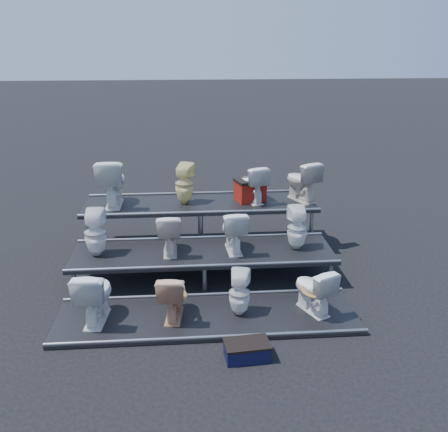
{
  "coord_description": "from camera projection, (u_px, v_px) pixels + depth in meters",
  "views": [
    {
      "loc": [
        -0.25,
        -7.4,
        3.73
      ],
      "look_at": [
        0.35,
        0.1,
        1.02
      ],
      "focal_mm": 40.0,
      "sensor_mm": 36.0,
      "label": 1
    }
  ],
  "objects": [
    {
      "name": "toilet_11",
      "position": [
        302.0,
        181.0,
        9.16
      ],
      "size": [
        0.68,
        0.84,
        0.75
      ],
      "primitive_type": "imported",
      "rotation": [
        0.0,
        0.0,
        3.56
      ],
      "color": "silver",
      "rests_on": "tier_back"
    },
    {
      "name": "toilet_8",
      "position": [
        112.0,
        182.0,
        8.89
      ],
      "size": [
        0.48,
        0.84,
        0.86
      ],
      "primitive_type": "imported",
      "rotation": [
        0.0,
        0.0,
        3.14
      ],
      "color": "white",
      "rests_on": "tier_back"
    },
    {
      "name": "toilet_4",
      "position": [
        95.0,
        233.0,
        7.81
      ],
      "size": [
        0.35,
        0.36,
        0.75
      ],
      "primitive_type": "imported",
      "rotation": [
        0.0,
        0.0,
        3.1
      ],
      "color": "white",
      "rests_on": "tier_mid"
    },
    {
      "name": "toilet_9",
      "position": [
        184.0,
        184.0,
        9.0
      ],
      "size": [
        0.44,
        0.44,
        0.74
      ],
      "primitive_type": "imported",
      "rotation": [
        0.0,
        0.0,
        2.76
      ],
      "color": "#F5E898",
      "rests_on": "tier_back"
    },
    {
      "name": "toilet_7",
      "position": [
        297.0,
        228.0,
        8.06
      ],
      "size": [
        0.33,
        0.33,
        0.71
      ],
      "primitive_type": "imported",
      "rotation": [
        0.0,
        0.0,
        3.16
      ],
      "color": "white",
      "rests_on": "tier_mid"
    },
    {
      "name": "toilet_0",
      "position": [
        95.0,
        295.0,
        6.74
      ],
      "size": [
        0.5,
        0.79,
        0.77
      ],
      "primitive_type": "imported",
      "rotation": [
        0.0,
        0.0,
        3.04
      ],
      "color": "white",
      "rests_on": "tier_front"
    },
    {
      "name": "tier_back",
      "position": [
        200.0,
        225.0,
        9.29
      ],
      "size": [
        4.2,
        1.2,
        0.86
      ],
      "primitive_type": "cube",
      "color": "black",
      "rests_on": "ground"
    },
    {
      "name": "red_crate",
      "position": [
        250.0,
        191.0,
        9.21
      ],
      "size": [
        0.59,
        0.52,
        0.36
      ],
      "primitive_type": "cube",
      "rotation": [
        0.0,
        0.0,
        0.29
      ],
      "color": "maroon",
      "rests_on": "tier_back"
    },
    {
      "name": "ground",
      "position": [
        204.0,
        277.0,
        8.22
      ],
      "size": [
        80.0,
        80.0,
        0.0
      ],
      "primitive_type": "plane",
      "color": "black",
      "rests_on": "ground"
    },
    {
      "name": "toilet_6",
      "position": [
        233.0,
        230.0,
        7.98
      ],
      "size": [
        0.44,
        0.71,
        0.7
      ],
      "primitive_type": "imported",
      "rotation": [
        0.0,
        0.0,
        3.21
      ],
      "color": "white",
      "rests_on": "tier_mid"
    },
    {
      "name": "toilet_5",
      "position": [
        169.0,
        233.0,
        7.91
      ],
      "size": [
        0.39,
        0.67,
        0.67
      ],
      "primitive_type": "imported",
      "rotation": [
        0.0,
        0.0,
        3.16
      ],
      "color": "silver",
      "rests_on": "tier_mid"
    },
    {
      "name": "toilet_2",
      "position": [
        240.0,
        293.0,
        6.9
      ],
      "size": [
        0.35,
        0.36,
        0.66
      ],
      "primitive_type": "imported",
      "rotation": [
        0.0,
        0.0,
        2.93
      ],
      "color": "white",
      "rests_on": "tier_front"
    },
    {
      "name": "toilet_1",
      "position": [
        173.0,
        295.0,
        6.83
      ],
      "size": [
        0.45,
        0.7,
        0.68
      ],
      "primitive_type": "imported",
      "rotation": [
        0.0,
        0.0,
        3.04
      ],
      "color": "tan",
      "rests_on": "tier_front"
    },
    {
      "name": "toilet_10",
      "position": [
        252.0,
        183.0,
        9.1
      ],
      "size": [
        0.57,
        0.76,
        0.69
      ],
      "primitive_type": "imported",
      "rotation": [
        0.0,
        0.0,
        3.46
      ],
      "color": "white",
      "rests_on": "tier_back"
    },
    {
      "name": "tier_mid",
      "position": [
        203.0,
        264.0,
        8.14
      ],
      "size": [
        4.2,
        1.2,
        0.46
      ],
      "primitive_type": "cube",
      "color": "black",
      "rests_on": "ground"
    },
    {
      "name": "step_stool",
      "position": [
        247.0,
        351.0,
        6.11
      ],
      "size": [
        0.56,
        0.36,
        0.19
      ],
      "primitive_type": "cube",
      "rotation": [
        0.0,
        0.0,
        0.09
      ],
      "color": "black",
      "rests_on": "ground"
    },
    {
      "name": "tier_front",
      "position": [
        207.0,
        317.0,
        6.99
      ],
      "size": [
        4.2,
        1.2,
        0.06
      ],
      "primitive_type": "cube",
      "color": "black",
      "rests_on": "ground"
    },
    {
      "name": "toilet_3",
      "position": [
        313.0,
        289.0,
        6.98
      ],
      "size": [
        0.62,
        0.76,
        0.68
      ],
      "primitive_type": "imported",
      "rotation": [
        0.0,
        0.0,
        3.57
      ],
      "color": "white",
      "rests_on": "tier_front"
    }
  ]
}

